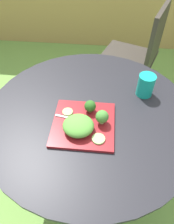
% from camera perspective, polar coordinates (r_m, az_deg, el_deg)
% --- Properties ---
extents(ground_plane, '(12.00, 12.00, 0.00)m').
position_cam_1_polar(ground_plane, '(1.62, 0.58, -17.38)').
color(ground_plane, '#669342').
extents(patio_table, '(1.01, 1.01, 0.72)m').
position_cam_1_polar(patio_table, '(1.20, 0.76, -7.16)').
color(patio_table, black).
rests_on(patio_table, ground_plane).
extents(patio_chair, '(0.57, 0.57, 0.90)m').
position_cam_1_polar(patio_chair, '(1.86, 13.75, 15.45)').
color(patio_chair, '#332D28').
rests_on(patio_chair, ground_plane).
extents(salad_plate, '(0.28, 0.28, 0.01)m').
position_cam_1_polar(salad_plate, '(0.96, -0.94, -3.24)').
color(salad_plate, maroon).
rests_on(salad_plate, patio_table).
extents(drinking_glass, '(0.08, 0.08, 0.11)m').
position_cam_1_polar(drinking_glass, '(1.12, 15.37, 6.69)').
color(drinking_glass, '#149989').
rests_on(drinking_glass, patio_table).
extents(fork, '(0.15, 0.04, 0.00)m').
position_cam_1_polar(fork, '(0.97, -3.31, -1.91)').
color(fork, silver).
rests_on(fork, salad_plate).
extents(lettuce_mound, '(0.13, 0.13, 0.06)m').
position_cam_1_polar(lettuce_mound, '(0.91, -2.34, -3.66)').
color(lettuce_mound, '#519338').
rests_on(lettuce_mound, salad_plate).
extents(broccoli_floret_0, '(0.05, 0.05, 0.06)m').
position_cam_1_polar(broccoli_floret_0, '(0.98, 1.04, 1.55)').
color(broccoli_floret_0, '#99B770').
rests_on(broccoli_floret_0, salad_plate).
extents(broccoli_floret_1, '(0.06, 0.06, 0.07)m').
position_cam_1_polar(broccoli_floret_1, '(0.93, 4.07, -1.29)').
color(broccoli_floret_1, '#99B770').
rests_on(broccoli_floret_1, salad_plate).
extents(cucumber_slice_0, '(0.05, 0.05, 0.01)m').
position_cam_1_polar(cucumber_slice_0, '(1.00, -5.21, 0.05)').
color(cucumber_slice_0, '#8EB766').
rests_on(cucumber_slice_0, salad_plate).
extents(cucumber_slice_1, '(0.06, 0.06, 0.01)m').
position_cam_1_polar(cucumber_slice_1, '(0.90, 3.09, -7.18)').
color(cucumber_slice_1, '#8EB766').
rests_on(cucumber_slice_1, salad_plate).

